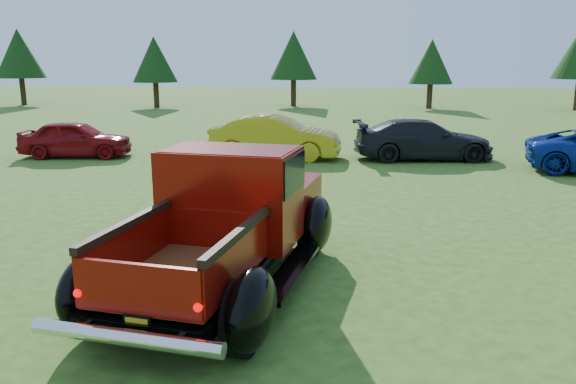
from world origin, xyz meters
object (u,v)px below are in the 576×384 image
Objects in this scene: tree_far_west at (19,54)px; tree_west at (154,60)px; tree_mid_right at (431,62)px; pickup_truck at (232,218)px; show_car_yellow at (275,137)px; show_car_grey at (423,139)px; tree_mid_left at (294,56)px; show_car_red at (76,139)px.

tree_far_west is 10.06m from tree_west.
tree_mid_right reaches higher than pickup_truck.
show_car_grey is (4.62, 0.31, -0.05)m from show_car_yellow.
pickup_truck is 10.12m from show_car_yellow.
tree_mid_left is 21.96m from show_car_grey.
tree_far_west is 28.93m from show_car_yellow.
tree_far_west is 19.03m from tree_mid_left.
tree_far_west is at bearing -176.99° from tree_mid_left.
tree_west is 24.34m from show_car_grey.
tree_mid_right is at bearing -0.00° from tree_far_west.
show_car_yellow is (20.50, -20.22, -2.85)m from tree_far_west.
show_car_red is (-7.10, 9.65, -0.29)m from pickup_truck.
show_car_red is 0.81× the size of show_car_grey.
show_car_yellow is at bearing -110.35° from tree_mid_right.
tree_west is at bearing 5.34° from show_car_red.
pickup_truck is (2.20, -31.31, -2.50)m from tree_mid_left.
tree_west is 0.88× the size of pickup_truck.
pickup_truck is (21.20, -30.31, -2.64)m from tree_far_west.
show_car_grey is at bearing -38.40° from tree_far_west.
tree_west is at bearing -5.71° from tree_far_west.
tree_mid_left is 1.17× the size of show_car_grey.
show_car_grey is (15.12, -18.91, -2.49)m from tree_west.
show_car_grey is (11.02, 0.75, 0.03)m from show_car_red.
tree_mid_right is 31.13m from pickup_truck.
show_car_yellow is at bearing -61.35° from tree_west.
tree_west is at bearing 31.93° from show_car_yellow.
show_car_red is at bearing -102.74° from tree_mid_left.
tree_mid_right is at bearing 3.18° from tree_west.
tree_west is 31.45m from pickup_truck.
show_car_grey is at bearing -73.68° from tree_mid_left.
show_car_yellow is at bearing -44.60° from tree_far_west.
tree_far_west is 1.13× the size of tree_west.
tree_mid_left is at bearing 102.82° from pickup_truck.
show_car_yellow is (6.40, 0.44, 0.09)m from show_car_red.
show_car_red is 11.05m from show_car_grey.
tree_west reaches higher than show_car_red.
tree_far_west is 37.08m from pickup_truck.
show_car_red is at bearing -123.93° from tree_mid_right.
tree_west reaches higher than show_car_grey.
tree_west is 22.04m from show_car_yellow.
show_car_red is (-4.90, -21.66, -2.79)m from tree_mid_left.
pickup_truck is at bearing -172.76° from show_car_yellow.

